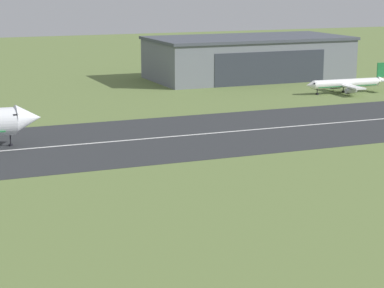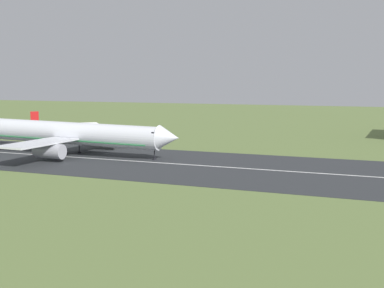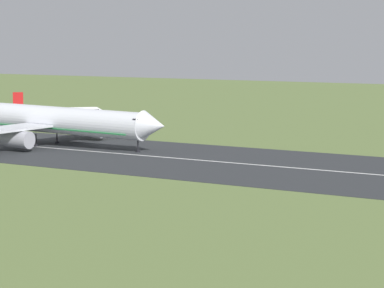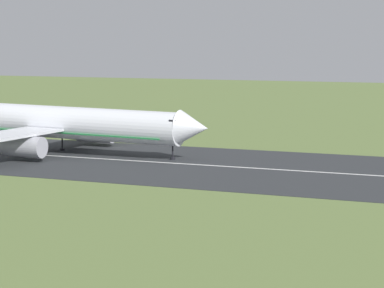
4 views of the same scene
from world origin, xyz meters
The scene contains 5 objects.
ground_plane centered at (0.00, 59.44, 0.00)m, with size 678.74×678.74×0.00m, color olive.
runway_strip centered at (0.00, 118.87, 0.03)m, with size 438.74×42.09×0.06m, color #2B2D30.
runway_centreline centered at (0.00, 118.87, 0.07)m, with size 394.87×0.70×0.01m, color silver.
hangar_building centered at (52.20, 195.14, 6.72)m, with size 63.41×31.66×13.41m.
airplane_parked_west centered at (63.74, 155.88, 2.70)m, with size 25.80×17.49×8.20m.
Camera 1 is at (-56.17, -21.00, 31.70)m, focal length 70.00 mm.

